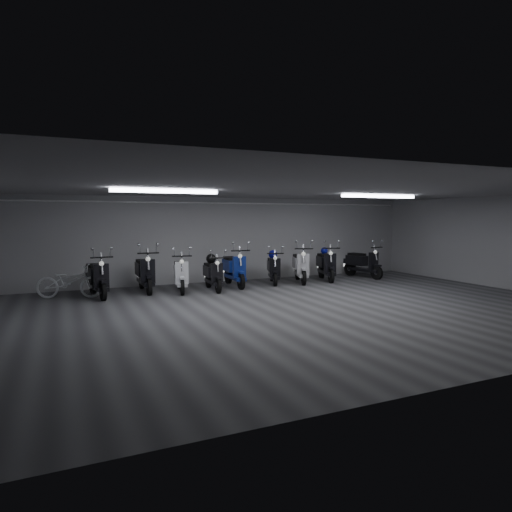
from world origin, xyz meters
name	(u,v)px	position (x,y,z in m)	size (l,w,h in m)	color
floor	(303,309)	(0.00, 0.00, -0.01)	(14.00, 10.00, 0.01)	#3C3C3E
ceiling	(304,189)	(0.00, 0.00, 2.80)	(14.00, 10.00, 0.01)	gray
back_wall	(229,240)	(0.00, 5.00, 1.40)	(14.00, 0.01, 2.80)	#979799
front_wall	(496,275)	(0.00, -5.00, 1.40)	(14.00, 0.01, 2.80)	#979799
right_wall	(507,243)	(7.00, 0.00, 1.40)	(0.01, 10.00, 2.80)	#979799
fluor_strip_left	(165,191)	(-3.00, 1.00, 2.74)	(2.40, 0.18, 0.08)	white
fluor_strip_right	(379,196)	(3.00, 1.00, 2.74)	(2.40, 0.18, 0.08)	white
conduit	(229,203)	(0.00, 4.92, 2.62)	(0.05, 0.05, 13.60)	white
scooter_0	(97,271)	(-4.32, 3.55, 0.70)	(0.63, 1.88, 1.40)	black
scooter_1	(145,267)	(-2.99, 3.89, 0.73)	(0.65, 1.95, 1.46)	black
scooter_2	(181,269)	(-2.05, 3.49, 0.67)	(0.60, 1.81, 1.35)	silver
scooter_3	(213,269)	(-1.12, 3.32, 0.63)	(0.56, 1.68, 1.25)	black
scooter_4	(234,263)	(-0.27, 3.77, 0.72)	(0.65, 1.94, 1.45)	navy
scooter_5	(274,264)	(1.09, 3.77, 0.64)	(0.57, 1.72, 1.28)	black
scooter_6	(301,261)	(2.03, 3.66, 0.72)	(0.65, 1.94, 1.45)	#B1B0B5
scooter_7	(326,260)	(3.06, 3.72, 0.71)	(0.64, 1.91, 1.42)	black
scooter_8	(363,258)	(4.64, 3.76, 0.69)	(0.62, 1.86, 1.39)	black
bicycle	(69,278)	(-5.02, 3.70, 0.55)	(0.60, 1.69, 1.09)	white
helmet_0	(211,259)	(-1.10, 3.55, 0.92)	(0.29, 0.29, 0.29)	black
helmet_1	(273,254)	(1.17, 4.00, 0.94)	(0.28, 0.28, 0.28)	#0B0D7D
helmet_2	(324,251)	(3.14, 3.97, 1.00)	(0.24, 0.24, 0.24)	#0B1083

